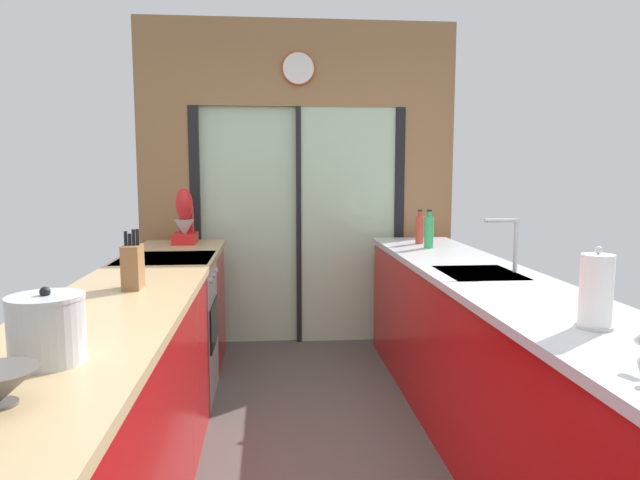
% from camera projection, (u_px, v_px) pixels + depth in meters
% --- Properties ---
extents(ground_plane, '(5.04, 7.60, 0.02)m').
position_uv_depth(ground_plane, '(316.00, 437.00, 3.18)').
color(ground_plane, '#4C4742').
extents(back_wall_unit, '(2.64, 0.12, 2.70)m').
position_uv_depth(back_wall_unit, '(298.00, 165.00, 4.77)').
color(back_wall_unit, olive).
rests_on(back_wall_unit, ground_plane).
extents(left_counter_run, '(0.62, 3.80, 0.92)m').
position_uv_depth(left_counter_run, '(125.00, 394.00, 2.58)').
color(left_counter_run, '#AD0C0F').
rests_on(left_counter_run, ground_plane).
extents(right_counter_run, '(0.62, 3.80, 0.92)m').
position_uv_depth(right_counter_run, '(498.00, 369.00, 2.91)').
color(right_counter_run, '#AD0C0F').
rests_on(right_counter_run, ground_plane).
extents(sink_faucet, '(0.19, 0.02, 0.30)m').
position_uv_depth(sink_faucet, '(511.00, 237.00, 3.09)').
color(sink_faucet, '#B7BABC').
rests_on(sink_faucet, right_counter_run).
extents(oven_range, '(0.60, 0.60, 0.92)m').
position_uv_depth(oven_range, '(169.00, 328.00, 3.68)').
color(oven_range, '#B7BABC').
rests_on(oven_range, ground_plane).
extents(knife_block, '(0.08, 0.14, 0.28)m').
position_uv_depth(knife_block, '(133.00, 266.00, 2.66)').
color(knife_block, brown).
rests_on(knife_block, left_counter_run).
extents(stand_mixer, '(0.17, 0.27, 0.42)m').
position_uv_depth(stand_mixer, '(185.00, 222.00, 4.32)').
color(stand_mixer, red).
rests_on(stand_mixer, left_counter_run).
extents(stock_pot, '(0.22, 0.22, 0.22)m').
position_uv_depth(stock_pot, '(47.00, 329.00, 1.63)').
color(stock_pot, '#B7BABC').
rests_on(stock_pot, left_counter_run).
extents(soap_bottle_near, '(0.07, 0.07, 0.28)m').
position_uv_depth(soap_bottle_near, '(429.00, 231.00, 4.07)').
color(soap_bottle_near, '#339E56').
rests_on(soap_bottle_near, right_counter_run).
extents(soap_bottle_far, '(0.06, 0.06, 0.26)m').
position_uv_depth(soap_bottle_far, '(420.00, 229.00, 4.31)').
color(soap_bottle_far, '#B23D2D').
rests_on(soap_bottle_far, right_counter_run).
extents(paper_towel_roll, '(0.13, 0.13, 0.29)m').
position_uv_depth(paper_towel_roll, '(596.00, 292.00, 1.99)').
color(paper_towel_roll, '#B7BABC').
rests_on(paper_towel_roll, right_counter_run).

